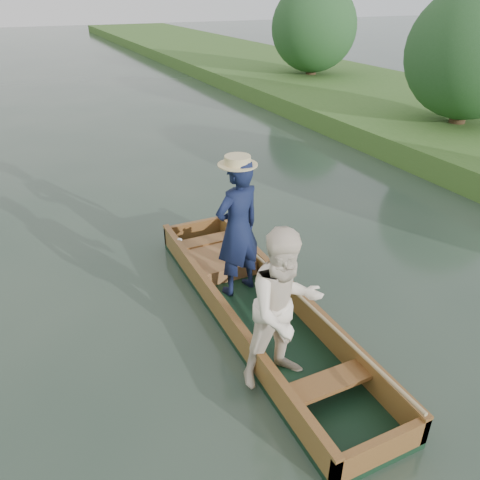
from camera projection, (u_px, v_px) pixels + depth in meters
name	position (u px, v px, depth m)	size (l,w,h in m)	color
ground	(259.00, 320.00, 6.39)	(120.00, 120.00, 0.00)	#283D30
trees_far	(173.00, 51.00, 13.37)	(22.68, 12.56, 4.32)	#47331E
punt	(259.00, 283.00, 5.84)	(1.30, 5.01, 2.10)	black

